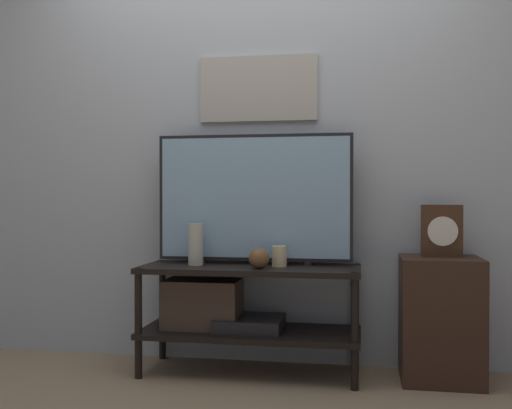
# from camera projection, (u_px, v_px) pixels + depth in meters

# --- Properties ---
(ground_plane) EXTENTS (12.00, 12.00, 0.00)m
(ground_plane) POSITION_uv_depth(u_px,v_px,m) (240.00, 388.00, 3.03)
(ground_plane) COLOR #997F60
(wall_back) EXTENTS (6.40, 0.08, 2.70)m
(wall_back) POSITION_uv_depth(u_px,v_px,m) (258.00, 132.00, 3.54)
(wall_back) COLOR #B2BCC6
(wall_back) RESTS_ON ground_plane
(media_console) EXTENTS (1.20, 0.45, 0.59)m
(media_console) POSITION_uv_depth(u_px,v_px,m) (231.00, 305.00, 3.30)
(media_console) COLOR black
(media_console) RESTS_ON ground_plane
(television) EXTENTS (1.11, 0.05, 0.73)m
(television) POSITION_uv_depth(u_px,v_px,m) (254.00, 198.00, 3.37)
(television) COLOR black
(television) RESTS_ON media_console
(vase_round_glass) EXTENTS (0.11, 0.11, 0.11)m
(vase_round_glass) POSITION_uv_depth(u_px,v_px,m) (259.00, 258.00, 3.17)
(vase_round_glass) COLOR brown
(vase_round_glass) RESTS_ON media_console
(vase_tall_ceramic) EXTENTS (0.08, 0.08, 0.23)m
(vase_tall_ceramic) POSITION_uv_depth(u_px,v_px,m) (196.00, 244.00, 3.33)
(vase_tall_ceramic) COLOR beige
(vase_tall_ceramic) RESTS_ON media_console
(candle_jar) EXTENTS (0.08, 0.08, 0.11)m
(candle_jar) POSITION_uv_depth(u_px,v_px,m) (279.00, 256.00, 3.25)
(candle_jar) COLOR beige
(candle_jar) RESTS_ON media_console
(side_table) EXTENTS (0.41, 0.38, 0.65)m
(side_table) POSITION_uv_depth(u_px,v_px,m) (441.00, 319.00, 3.15)
(side_table) COLOR #382319
(side_table) RESTS_ON ground_plane
(mantel_clock) EXTENTS (0.21, 0.11, 0.28)m
(mantel_clock) POSITION_uv_depth(u_px,v_px,m) (441.00, 231.00, 3.18)
(mantel_clock) COLOR #422819
(mantel_clock) RESTS_ON side_table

